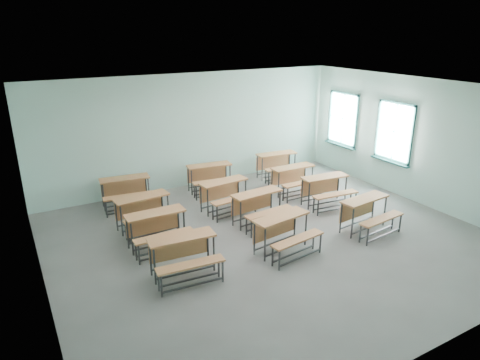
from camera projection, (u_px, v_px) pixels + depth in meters
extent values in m
cube|color=slate|center=(271.00, 239.00, 9.34)|extent=(9.00, 8.00, 0.02)
cube|color=white|center=(275.00, 90.00, 8.25)|extent=(9.00, 8.00, 0.02)
cube|color=silver|center=(193.00, 131.00, 12.08)|extent=(9.00, 0.02, 3.20)
cube|color=silver|center=(445.00, 253.00, 5.51)|extent=(9.00, 0.02, 3.20)
cube|color=silver|center=(33.00, 213.00, 6.69)|extent=(0.02, 8.00, 3.20)
cube|color=silver|center=(420.00, 142.00, 10.90)|extent=(0.02, 8.00, 3.20)
cube|color=#1C4E4C|center=(341.00, 143.00, 13.39)|extent=(0.06, 1.20, 0.06)
cube|color=#1C4E4C|center=(345.00, 94.00, 12.88)|extent=(0.06, 1.20, 0.06)
cube|color=#1C4E4C|center=(356.00, 122.00, 12.67)|extent=(0.06, 0.06, 1.60)
cube|color=#1C4E4C|center=(330.00, 116.00, 13.60)|extent=(0.06, 0.06, 1.60)
cube|color=#1C4E4C|center=(343.00, 119.00, 13.14)|extent=(0.04, 0.04, 1.48)
cube|color=#1C4E4C|center=(343.00, 119.00, 13.14)|extent=(0.04, 1.08, 0.04)
cube|color=#1C4E4C|center=(340.00, 145.00, 13.40)|extent=(0.14, 1.28, 0.04)
cube|color=white|center=(343.00, 119.00, 13.15)|extent=(0.01, 1.08, 1.48)
cube|color=#1C4E4C|center=(391.00, 159.00, 11.76)|extent=(0.06, 1.20, 0.06)
cube|color=#1C4E4C|center=(398.00, 103.00, 11.24)|extent=(0.06, 1.20, 0.06)
cube|color=#1C4E4C|center=(412.00, 136.00, 11.03)|extent=(0.06, 0.06, 1.60)
cube|color=#1C4E4C|center=(378.00, 128.00, 11.96)|extent=(0.06, 0.06, 1.60)
cube|color=#1C4E4C|center=(394.00, 132.00, 11.50)|extent=(0.04, 0.04, 1.48)
cube|color=#1C4E4C|center=(394.00, 132.00, 11.50)|extent=(0.04, 1.08, 0.04)
cube|color=#1C4E4C|center=(390.00, 161.00, 11.76)|extent=(0.14, 1.28, 0.04)
cube|color=white|center=(395.00, 132.00, 11.51)|extent=(0.01, 1.08, 1.48)
cube|color=#B16D3F|center=(182.00, 237.00, 7.78)|extent=(1.26, 0.52, 0.04)
cube|color=#B16D3F|center=(179.00, 248.00, 8.04)|extent=(1.16, 0.12, 0.42)
cylinder|color=#36393B|center=(155.00, 267.00, 7.55)|extent=(0.04, 0.04, 0.72)
cylinder|color=#36393B|center=(214.00, 254.00, 7.98)|extent=(0.04, 0.04, 0.72)
cylinder|color=#36393B|center=(150.00, 258.00, 7.83)|extent=(0.04, 0.04, 0.72)
cylinder|color=#36393B|center=(208.00, 246.00, 8.26)|extent=(0.04, 0.04, 0.72)
cube|color=#36393B|center=(186.00, 272.00, 7.85)|extent=(1.12, 0.13, 0.03)
cube|color=#36393B|center=(181.00, 264.00, 8.13)|extent=(1.12, 0.13, 0.03)
cube|color=#B16D3F|center=(191.00, 265.00, 7.46)|extent=(1.24, 0.36, 0.04)
cylinder|color=#36393B|center=(161.00, 286.00, 7.23)|extent=(0.04, 0.04, 0.42)
cylinder|color=#36393B|center=(223.00, 272.00, 7.67)|extent=(0.04, 0.04, 0.42)
cylinder|color=#36393B|center=(159.00, 281.00, 7.40)|extent=(0.04, 0.04, 0.42)
cylinder|color=#36393B|center=(219.00, 266.00, 7.84)|extent=(0.04, 0.04, 0.42)
cube|color=#36393B|center=(193.00, 285.00, 7.50)|extent=(1.12, 0.13, 0.03)
cube|color=#36393B|center=(190.00, 280.00, 7.66)|extent=(1.12, 0.13, 0.03)
cube|color=#B16D3F|center=(281.00, 217.00, 8.62)|extent=(1.27, 0.57, 0.04)
cube|color=#B16D3F|center=(275.00, 227.00, 8.86)|extent=(1.15, 0.17, 0.42)
cylinder|color=#36393B|center=(265.00, 245.00, 8.30)|extent=(0.04, 0.04, 0.72)
cylinder|color=#36393B|center=(306.00, 229.00, 8.94)|extent=(0.04, 0.04, 0.72)
cylinder|color=#36393B|center=(254.00, 239.00, 8.55)|extent=(0.04, 0.04, 0.72)
cylinder|color=#36393B|center=(295.00, 224.00, 9.19)|extent=(0.04, 0.04, 0.72)
cube|color=#36393B|center=(286.00, 248.00, 8.71)|extent=(1.12, 0.18, 0.03)
cube|color=#36393B|center=(275.00, 242.00, 8.96)|extent=(1.12, 0.18, 0.03)
cube|color=#B16D3F|center=(298.00, 239.00, 8.35)|extent=(1.25, 0.41, 0.04)
cylinder|color=#36393B|center=(279.00, 260.00, 8.04)|extent=(0.04, 0.04, 0.42)
cylinder|color=#36393B|center=(320.00, 243.00, 8.68)|extent=(0.04, 0.04, 0.42)
cylinder|color=#36393B|center=(273.00, 256.00, 8.18)|extent=(0.04, 0.04, 0.42)
cylinder|color=#36393B|center=(313.00, 240.00, 8.82)|extent=(0.04, 0.04, 0.42)
cube|color=#36393B|center=(300.00, 257.00, 8.40)|extent=(1.12, 0.18, 0.03)
cube|color=#36393B|center=(293.00, 254.00, 8.55)|extent=(1.12, 0.18, 0.03)
cube|color=#B16D3F|center=(365.00, 199.00, 9.52)|extent=(1.26, 0.53, 0.04)
cube|color=#B16D3F|center=(357.00, 209.00, 9.77)|extent=(1.16, 0.14, 0.42)
cylinder|color=#36393B|center=(352.00, 223.00, 9.22)|extent=(0.04, 0.04, 0.72)
cylinder|color=#36393B|center=(385.00, 211.00, 9.83)|extent=(0.04, 0.04, 0.72)
cylinder|color=#36393B|center=(341.00, 218.00, 9.47)|extent=(0.04, 0.04, 0.72)
cylinder|color=#36393B|center=(373.00, 206.00, 10.08)|extent=(0.04, 0.04, 0.72)
cube|color=#36393B|center=(368.00, 227.00, 9.61)|extent=(1.12, 0.15, 0.03)
cube|color=#36393B|center=(356.00, 222.00, 9.86)|extent=(1.12, 0.15, 0.03)
cube|color=#B16D3F|center=(382.00, 219.00, 9.25)|extent=(1.24, 0.38, 0.04)
cylinder|color=#36393B|center=(368.00, 237.00, 8.94)|extent=(0.04, 0.04, 0.42)
cylinder|color=#36393B|center=(400.00, 223.00, 9.56)|extent=(0.04, 0.04, 0.42)
cylinder|color=#36393B|center=(360.00, 233.00, 9.09)|extent=(0.04, 0.04, 0.42)
cylinder|color=#36393B|center=(393.00, 220.00, 9.71)|extent=(0.04, 0.04, 0.42)
cube|color=#36393B|center=(384.00, 235.00, 9.30)|extent=(1.12, 0.15, 0.03)
cube|color=#36393B|center=(376.00, 232.00, 9.44)|extent=(1.12, 0.15, 0.03)
cube|color=#B16D3F|center=(155.00, 213.00, 8.79)|extent=(1.22, 0.41, 0.04)
cube|color=#B16D3F|center=(153.00, 223.00, 9.05)|extent=(1.16, 0.02, 0.42)
cylinder|color=#36393B|center=(132.00, 239.00, 8.53)|extent=(0.04, 0.04, 0.72)
cylinder|color=#36393B|center=(184.00, 227.00, 9.04)|extent=(0.04, 0.04, 0.72)
cylinder|color=#36393B|center=(128.00, 233.00, 8.79)|extent=(0.04, 0.04, 0.72)
cylinder|color=#36393B|center=(179.00, 221.00, 9.31)|extent=(0.04, 0.04, 0.72)
cube|color=#36393B|center=(160.00, 244.00, 8.87)|extent=(1.12, 0.03, 0.03)
cube|color=#36393B|center=(155.00, 238.00, 9.14)|extent=(1.12, 0.03, 0.03)
cube|color=#B16D3F|center=(164.00, 236.00, 8.49)|extent=(1.22, 0.26, 0.04)
cylinder|color=#36393B|center=(139.00, 255.00, 8.23)|extent=(0.04, 0.04, 0.42)
cylinder|color=#36393B|center=(193.00, 242.00, 8.75)|extent=(0.04, 0.04, 0.42)
cylinder|color=#36393B|center=(136.00, 251.00, 8.39)|extent=(0.04, 0.04, 0.42)
cylinder|color=#36393B|center=(189.00, 238.00, 8.91)|extent=(0.04, 0.04, 0.42)
cube|color=#36393B|center=(167.00, 254.00, 8.53)|extent=(1.12, 0.03, 0.03)
cube|color=#36393B|center=(164.00, 250.00, 8.69)|extent=(1.12, 0.03, 0.03)
cube|color=#B16D3F|center=(257.00, 193.00, 9.86)|extent=(1.25, 0.50, 0.04)
cube|color=#B16D3F|center=(252.00, 203.00, 10.11)|extent=(1.16, 0.11, 0.42)
cylinder|color=#36393B|center=(241.00, 216.00, 9.57)|extent=(0.04, 0.04, 0.72)
cylinder|color=#36393B|center=(280.00, 205.00, 10.15)|extent=(0.04, 0.04, 0.72)
cylinder|color=#36393B|center=(233.00, 211.00, 9.82)|extent=(0.04, 0.04, 0.72)
cylinder|color=#36393B|center=(271.00, 201.00, 10.41)|extent=(0.04, 0.04, 0.72)
cube|color=#36393B|center=(261.00, 221.00, 9.95)|extent=(1.12, 0.11, 0.03)
cube|color=#36393B|center=(252.00, 216.00, 10.20)|extent=(1.12, 0.11, 0.03)
cube|color=#B16D3F|center=(269.00, 212.00, 9.58)|extent=(1.24, 0.34, 0.04)
cylinder|color=#36393B|center=(251.00, 229.00, 9.29)|extent=(0.04, 0.04, 0.42)
cylinder|color=#36393B|center=(291.00, 217.00, 9.87)|extent=(0.04, 0.04, 0.42)
cylinder|color=#36393B|center=(246.00, 226.00, 9.44)|extent=(0.04, 0.04, 0.42)
cylinder|color=#36393B|center=(286.00, 214.00, 10.03)|extent=(0.04, 0.04, 0.42)
cube|color=#36393B|center=(272.00, 228.00, 9.62)|extent=(1.12, 0.11, 0.03)
cube|color=#36393B|center=(267.00, 225.00, 9.78)|extent=(1.12, 0.11, 0.03)
cube|color=#B16D3F|center=(325.00, 177.00, 10.92)|extent=(1.26, 0.53, 0.04)
cube|color=#B16D3F|center=(320.00, 186.00, 11.19)|extent=(1.16, 0.14, 0.42)
cylinder|color=#36393B|center=(309.00, 196.00, 10.70)|extent=(0.04, 0.04, 0.72)
cylinder|color=#36393B|center=(346.00, 190.00, 11.13)|extent=(0.04, 0.04, 0.72)
cylinder|color=#36393B|center=(302.00, 192.00, 10.98)|extent=(0.04, 0.04, 0.72)
cylinder|color=#36393B|center=(338.00, 186.00, 11.41)|extent=(0.04, 0.04, 0.72)
cube|color=#36393B|center=(327.00, 202.00, 11.00)|extent=(1.12, 0.14, 0.03)
cube|color=#36393B|center=(320.00, 198.00, 11.28)|extent=(1.12, 0.14, 0.03)
cube|color=#B16D3F|center=(336.00, 194.00, 10.61)|extent=(1.24, 0.38, 0.04)
cylinder|color=#36393B|center=(318.00, 208.00, 10.39)|extent=(0.04, 0.04, 0.42)
cylinder|color=#36393B|center=(355.00, 201.00, 10.81)|extent=(0.04, 0.04, 0.42)
cylinder|color=#36393B|center=(314.00, 205.00, 10.55)|extent=(0.04, 0.04, 0.42)
cylinder|color=#36393B|center=(351.00, 198.00, 10.98)|extent=(0.04, 0.04, 0.42)
cube|color=#36393B|center=(337.00, 209.00, 10.64)|extent=(1.12, 0.14, 0.03)
cube|color=#36393B|center=(332.00, 206.00, 10.81)|extent=(1.12, 0.14, 0.03)
cube|color=#B16D3F|center=(142.00, 197.00, 9.62)|extent=(1.26, 0.52, 0.04)
cube|color=#B16D3F|center=(139.00, 207.00, 9.87)|extent=(1.16, 0.13, 0.42)
cylinder|color=#36393B|center=(122.00, 221.00, 9.32)|extent=(0.04, 0.04, 0.72)
cylinder|color=#36393B|center=(168.00, 209.00, 9.93)|extent=(0.04, 0.04, 0.72)
cylinder|color=#36393B|center=(116.00, 216.00, 9.57)|extent=(0.04, 0.04, 0.72)
cylinder|color=#36393B|center=(162.00, 205.00, 10.18)|extent=(0.04, 0.04, 0.72)
cube|color=#36393B|center=(147.00, 225.00, 9.71)|extent=(1.12, 0.13, 0.03)
cube|color=#36393B|center=(141.00, 220.00, 9.96)|extent=(1.12, 0.13, 0.03)
cube|color=#B16D3F|center=(151.00, 217.00, 9.35)|extent=(1.24, 0.37, 0.04)
cylinder|color=#36393B|center=(129.00, 235.00, 9.05)|extent=(0.04, 0.04, 0.42)
cylinder|color=#36393B|center=(177.00, 222.00, 9.65)|extent=(0.04, 0.04, 0.42)
cylinder|color=#36393B|center=(126.00, 231.00, 9.20)|extent=(0.04, 0.04, 0.42)
cylinder|color=#36393B|center=(173.00, 219.00, 9.80)|extent=(0.04, 0.04, 0.42)
cube|color=#36393B|center=(154.00, 233.00, 9.39)|extent=(1.12, 0.13, 0.03)
cube|color=#36393B|center=(151.00, 230.00, 9.54)|extent=(1.12, 0.13, 0.03)
cube|color=#B16D3F|center=(223.00, 181.00, 10.60)|extent=(1.26, 0.52, 0.04)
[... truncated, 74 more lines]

